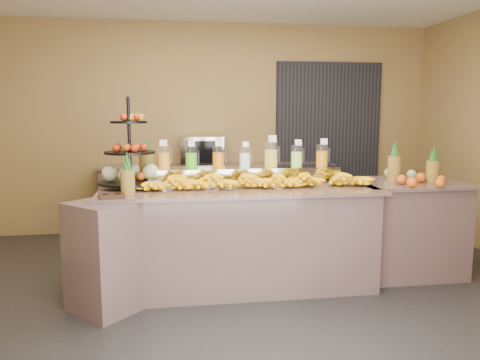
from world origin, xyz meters
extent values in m
plane|color=black|center=(0.00, 0.00, 0.00)|extent=(6.00, 6.00, 0.00)
cube|color=olive|center=(0.00, 2.51, 1.40)|extent=(6.00, 0.02, 2.80)
cube|color=black|center=(1.60, 2.46, 1.20)|extent=(1.50, 0.06, 2.20)
cube|color=gray|center=(0.00, 0.30, 0.45)|extent=(2.40, 0.90, 0.90)
cube|color=gray|center=(0.00, 0.30, 0.92)|extent=(2.50, 1.00, 0.03)
cube|color=gray|center=(-1.15, -0.10, 0.45)|extent=(0.71, 0.71, 0.90)
cube|color=gray|center=(1.70, 0.40, 0.45)|extent=(1.00, 0.80, 0.90)
cube|color=gray|center=(1.70, 0.40, 0.92)|extent=(1.08, 0.88, 0.03)
cube|color=gray|center=(0.00, 2.25, 0.45)|extent=(3.00, 0.50, 0.90)
cube|color=gray|center=(0.00, 2.25, 0.92)|extent=(3.10, 0.55, 0.03)
cube|color=gray|center=(0.10, 0.58, 1.01)|extent=(1.85, 0.30, 0.15)
cylinder|color=silver|center=(-0.68, 0.58, 1.19)|extent=(0.12, 0.12, 0.22)
cylinder|color=orange|center=(-0.68, 0.58, 1.15)|extent=(0.11, 0.11, 0.15)
cylinder|color=gray|center=(-0.69, 0.59, 1.24)|extent=(0.01, 0.01, 0.26)
cube|color=white|center=(-0.68, 0.53, 1.33)|extent=(0.07, 0.02, 0.06)
cylinder|color=silver|center=(-0.42, 0.58, 1.18)|extent=(0.11, 0.11, 0.21)
cylinder|color=#3AB911|center=(-0.42, 0.58, 1.15)|extent=(0.11, 0.11, 0.14)
cylinder|color=gray|center=(-0.43, 0.59, 1.23)|extent=(0.01, 0.01, 0.25)
cube|color=white|center=(-0.42, 0.53, 1.32)|extent=(0.07, 0.02, 0.06)
cylinder|color=silver|center=(-0.16, 0.58, 1.18)|extent=(0.11, 0.11, 0.21)
cylinder|color=#DB6500|center=(-0.16, 0.58, 1.15)|extent=(0.11, 0.11, 0.14)
cylinder|color=gray|center=(-0.17, 0.59, 1.23)|extent=(0.01, 0.01, 0.25)
cube|color=white|center=(-0.16, 0.53, 1.32)|extent=(0.07, 0.02, 0.06)
cylinder|color=silver|center=(0.10, 0.58, 1.18)|extent=(0.11, 0.11, 0.20)
cylinder|color=silver|center=(0.10, 0.58, 1.15)|extent=(0.10, 0.10, 0.14)
cylinder|color=gray|center=(0.09, 0.59, 1.22)|extent=(0.01, 0.01, 0.24)
cube|color=white|center=(0.10, 0.53, 1.31)|extent=(0.06, 0.02, 0.05)
cylinder|color=silver|center=(0.36, 0.58, 1.20)|extent=(0.13, 0.13, 0.24)
cylinder|color=gold|center=(0.36, 0.58, 1.16)|extent=(0.12, 0.12, 0.17)
cylinder|color=gray|center=(0.34, 0.59, 1.26)|extent=(0.01, 0.01, 0.29)
cube|color=white|center=(0.36, 0.52, 1.36)|extent=(0.08, 0.02, 0.07)
cylinder|color=silver|center=(0.62, 0.58, 1.19)|extent=(0.11, 0.11, 0.21)
cylinder|color=#9EE14A|center=(0.62, 0.58, 1.15)|extent=(0.11, 0.11, 0.14)
cylinder|color=gray|center=(0.61, 0.59, 1.23)|extent=(0.01, 0.01, 0.25)
cube|color=white|center=(0.62, 0.53, 1.32)|extent=(0.07, 0.02, 0.06)
cylinder|color=silver|center=(0.88, 0.58, 1.19)|extent=(0.12, 0.12, 0.22)
cylinder|color=orange|center=(0.88, 0.58, 1.15)|extent=(0.11, 0.11, 0.15)
cylinder|color=gray|center=(0.87, 0.59, 1.24)|extent=(0.01, 0.01, 0.26)
cube|color=white|center=(0.88, 0.53, 1.33)|extent=(0.07, 0.02, 0.06)
ellipsoid|color=yellow|center=(-0.76, 0.28, 0.98)|extent=(0.26, 0.19, 0.11)
ellipsoid|color=yellow|center=(-0.56, 0.28, 0.98)|extent=(0.26, 0.19, 0.11)
ellipsoid|color=yellow|center=(-0.35, 0.28, 0.98)|extent=(0.26, 0.19, 0.11)
ellipsoid|color=yellow|center=(-0.14, 0.28, 0.98)|extent=(0.26, 0.19, 0.11)
ellipsoid|color=yellow|center=(0.07, 0.28, 0.98)|extent=(0.26, 0.19, 0.11)
ellipsoid|color=yellow|center=(0.27, 0.28, 0.98)|extent=(0.26, 0.19, 0.11)
ellipsoid|color=yellow|center=(0.48, 0.28, 0.98)|extent=(0.26, 0.19, 0.11)
ellipsoid|color=yellow|center=(0.69, 0.28, 0.98)|extent=(0.26, 0.19, 0.11)
ellipsoid|color=yellow|center=(0.90, 0.28, 0.98)|extent=(0.26, 0.19, 0.11)
ellipsoid|color=yellow|center=(1.11, 0.28, 0.98)|extent=(0.26, 0.19, 0.11)
ellipsoid|color=yellow|center=(-0.58, 0.28, 1.06)|extent=(0.21, 0.17, 0.10)
ellipsoid|color=yellow|center=(-0.28, 0.28, 1.06)|extent=(0.21, 0.17, 0.10)
ellipsoid|color=yellow|center=(0.02, 0.28, 1.06)|extent=(0.21, 0.17, 0.10)
ellipsoid|color=yellow|center=(0.32, 0.28, 1.06)|extent=(0.21, 0.17, 0.10)
ellipsoid|color=yellow|center=(0.62, 0.28, 1.06)|extent=(0.21, 0.17, 0.10)
ellipsoid|color=yellow|center=(0.92, 0.28, 1.06)|extent=(0.21, 0.17, 0.10)
cylinder|color=black|center=(-0.98, 0.44, 1.34)|extent=(0.03, 0.03, 0.82)
cylinder|color=black|center=(-0.98, 0.44, 0.98)|extent=(0.64, 0.64, 0.02)
cylinder|color=black|center=(-0.98, 0.44, 1.25)|extent=(0.50, 0.50, 0.02)
cylinder|color=black|center=(-0.98, 0.44, 1.52)|extent=(0.36, 0.36, 0.02)
sphere|color=beige|center=(-0.80, 0.44, 1.06)|extent=(0.15, 0.15, 0.15)
sphere|color=maroon|center=(-0.85, 0.44, 1.30)|extent=(0.07, 0.07, 0.07)
sphere|color=orange|center=(-1.07, 0.44, 1.03)|extent=(0.08, 0.08, 0.08)
cube|color=black|center=(-1.09, -0.09, 0.94)|extent=(0.22, 0.18, 0.03)
cylinder|color=brown|center=(-0.98, 0.08, 1.03)|extent=(0.12, 0.12, 0.20)
cone|color=#194D19|center=(-0.98, 0.08, 1.21)|extent=(0.06, 0.06, 0.16)
cylinder|color=brown|center=(-0.84, 0.75, 1.07)|extent=(0.15, 0.15, 0.28)
cone|color=#194D19|center=(-0.84, 0.75, 1.29)|extent=(0.08, 0.08, 0.16)
cylinder|color=brown|center=(1.56, 0.40, 1.06)|extent=(0.14, 0.14, 0.25)
cylinder|color=brown|center=(1.91, 0.29, 1.04)|extent=(0.13, 0.13, 0.21)
ellipsoid|color=orange|center=(1.72, 0.13, 0.98)|extent=(0.38, 0.25, 0.10)
cube|color=gray|center=(-0.18, 2.25, 1.12)|extent=(0.59, 0.45, 0.37)
camera|label=1|loc=(-0.63, -3.89, 1.60)|focal=35.00mm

